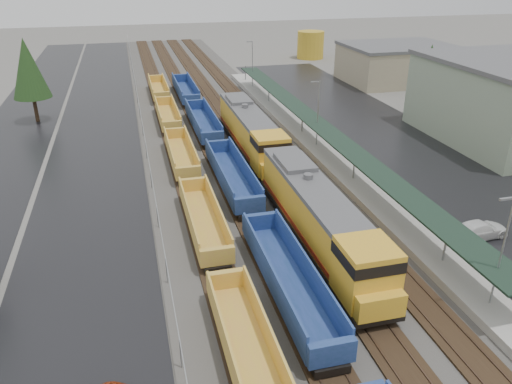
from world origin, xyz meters
TOP-DOWN VIEW (x-y plane):
  - ballast_strip at (0.00, 60.00)m, footprint 20.00×160.00m
  - trackbed at (-0.00, 60.00)m, footprint 14.60×160.00m
  - west_parking_lot at (-15.00, 60.00)m, footprint 10.00×160.00m
  - west_road at (-25.00, 60.00)m, footprint 9.00×160.00m
  - east_commuter_lot at (19.00, 50.00)m, footprint 16.00×100.00m
  - station_platform at (9.50, 50.01)m, footprint 3.00×80.00m
  - chainlink_fence at (-9.50, 58.44)m, footprint 0.08×160.04m
  - distant_hills at (44.79, 210.68)m, footprint 301.00×140.00m
  - tree_west_far at (-23.00, 70.00)m, footprint 4.84×4.84m
  - tree_east at (28.00, 58.00)m, footprint 4.40×4.40m
  - locomotive_lead at (2.00, 29.68)m, footprint 3.24×21.37m
  - locomotive_trail at (2.00, 50.68)m, footprint 3.24×21.37m
  - well_string_yellow at (-6.00, 34.40)m, footprint 2.47×104.04m
  - well_string_blue at (-2.00, 33.65)m, footprint 2.67×103.47m
  - storage_tank at (29.15, 105.75)m, footprint 5.79×5.79m
  - parked_car_east_c at (14.84, 28.11)m, footprint 2.39×4.90m

SIDE VIEW (x-z plane):
  - distant_hills at x=44.79m, z-range -12.60..12.60m
  - west_parking_lot at x=-15.00m, z-range 0.00..0.02m
  - west_road at x=-25.00m, z-range 0.00..0.02m
  - east_commuter_lot at x=19.00m, z-range 0.00..0.02m
  - ballast_strip at x=0.00m, z-range 0.00..0.08m
  - trackbed at x=0.00m, z-range 0.05..0.27m
  - parked_car_east_c at x=14.84m, z-range 0.00..1.37m
  - station_platform at x=9.50m, z-range -3.27..4.73m
  - well_string_yellow at x=-6.00m, z-range 0.02..2.21m
  - well_string_blue at x=-2.00m, z-range 0.00..2.36m
  - chainlink_fence at x=-9.50m, z-range 0.60..2.62m
  - locomotive_lead at x=2.00m, z-range 0.14..4.98m
  - locomotive_trail at x=2.00m, z-range 0.14..4.98m
  - storage_tank at x=29.15m, z-range 0.00..5.79m
  - tree_east at x=28.00m, z-range 1.47..11.47m
  - tree_west_far at x=-23.00m, z-range 1.62..12.62m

